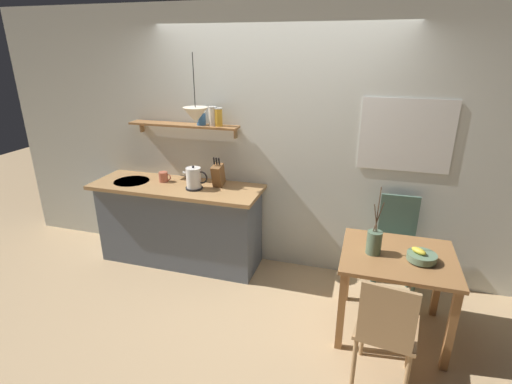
{
  "coord_description": "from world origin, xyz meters",
  "views": [
    {
      "loc": [
        0.92,
        -3.15,
        2.29
      ],
      "look_at": [
        -0.1,
        0.25,
        0.95
      ],
      "focal_mm": 27.22,
      "sensor_mm": 36.0,
      "label": 1
    }
  ],
  "objects_px": {
    "fruit_bowl": "(421,256)",
    "coffee_mug_by_sink": "(164,177)",
    "dining_chair_far": "(396,242)",
    "pendant_lamp": "(196,115)",
    "dining_chair_near": "(386,328)",
    "twig_vase": "(374,242)",
    "knife_block": "(218,175)",
    "dining_table": "(397,268)",
    "electric_kettle": "(194,179)"
  },
  "relations": [
    {
      "from": "electric_kettle",
      "to": "coffee_mug_by_sink",
      "type": "xyz_separation_m",
      "value": [
        -0.42,
        0.11,
        -0.06
      ]
    },
    {
      "from": "dining_table",
      "to": "fruit_bowl",
      "type": "distance_m",
      "value": 0.23
    },
    {
      "from": "twig_vase",
      "to": "coffee_mug_by_sink",
      "type": "bearing_deg",
      "value": 164.36
    },
    {
      "from": "knife_block",
      "to": "coffee_mug_by_sink",
      "type": "bearing_deg",
      "value": -177.63
    },
    {
      "from": "dining_chair_near",
      "to": "dining_chair_far",
      "type": "distance_m",
      "value": 1.27
    },
    {
      "from": "electric_kettle",
      "to": "coffee_mug_by_sink",
      "type": "distance_m",
      "value": 0.44
    },
    {
      "from": "coffee_mug_by_sink",
      "to": "pendant_lamp",
      "type": "bearing_deg",
      "value": -11.43
    },
    {
      "from": "dining_chair_near",
      "to": "coffee_mug_by_sink",
      "type": "distance_m",
      "value": 2.68
    },
    {
      "from": "fruit_bowl",
      "to": "electric_kettle",
      "type": "distance_m",
      "value": 2.23
    },
    {
      "from": "coffee_mug_by_sink",
      "to": "dining_chair_near",
      "type": "bearing_deg",
      "value": -27.93
    },
    {
      "from": "knife_block",
      "to": "pendant_lamp",
      "type": "xyz_separation_m",
      "value": [
        -0.16,
        -0.12,
        0.63
      ]
    },
    {
      "from": "dining_chair_far",
      "to": "knife_block",
      "type": "xyz_separation_m",
      "value": [
        -1.81,
        -0.0,
        0.5
      ]
    },
    {
      "from": "dining_chair_near",
      "to": "coffee_mug_by_sink",
      "type": "height_order",
      "value": "coffee_mug_by_sink"
    },
    {
      "from": "dining_chair_near",
      "to": "knife_block",
      "type": "distance_m",
      "value": 2.19
    },
    {
      "from": "dining_table",
      "to": "dining_chair_near",
      "type": "height_order",
      "value": "dining_chair_near"
    },
    {
      "from": "dining_chair_far",
      "to": "knife_block",
      "type": "relative_size",
      "value": 3.02
    },
    {
      "from": "dining_chair_far",
      "to": "electric_kettle",
      "type": "bearing_deg",
      "value": -176.01
    },
    {
      "from": "dining_chair_near",
      "to": "coffee_mug_by_sink",
      "type": "xyz_separation_m",
      "value": [
        -2.33,
        1.24,
        0.46
      ]
    },
    {
      "from": "dining_chair_far",
      "to": "twig_vase",
      "type": "xyz_separation_m",
      "value": [
        -0.23,
        -0.65,
        0.29
      ]
    },
    {
      "from": "fruit_bowl",
      "to": "twig_vase",
      "type": "relative_size",
      "value": 0.39
    },
    {
      "from": "dining_chair_near",
      "to": "pendant_lamp",
      "type": "xyz_separation_m",
      "value": [
        -1.87,
        1.14,
        1.16
      ]
    },
    {
      "from": "twig_vase",
      "to": "knife_block",
      "type": "bearing_deg",
      "value": 157.87
    },
    {
      "from": "dining_table",
      "to": "pendant_lamp",
      "type": "distance_m",
      "value": 2.27
    },
    {
      "from": "dining_chair_near",
      "to": "twig_vase",
      "type": "bearing_deg",
      "value": 101.08
    },
    {
      "from": "fruit_bowl",
      "to": "knife_block",
      "type": "height_order",
      "value": "knife_block"
    },
    {
      "from": "dining_chair_near",
      "to": "dining_chair_far",
      "type": "xyz_separation_m",
      "value": [
        0.1,
        1.26,
        0.03
      ]
    },
    {
      "from": "dining_chair_far",
      "to": "dining_chair_near",
      "type": "bearing_deg",
      "value": -94.72
    },
    {
      "from": "fruit_bowl",
      "to": "coffee_mug_by_sink",
      "type": "height_order",
      "value": "coffee_mug_by_sink"
    },
    {
      "from": "twig_vase",
      "to": "pendant_lamp",
      "type": "bearing_deg",
      "value": 163.26
    },
    {
      "from": "dining_table",
      "to": "dining_chair_far",
      "type": "relative_size",
      "value": 0.91
    },
    {
      "from": "dining_table",
      "to": "coffee_mug_by_sink",
      "type": "height_order",
      "value": "coffee_mug_by_sink"
    },
    {
      "from": "dining_table",
      "to": "knife_block",
      "type": "xyz_separation_m",
      "value": [
        -1.78,
        0.62,
        0.43
      ]
    },
    {
      "from": "dining_chair_far",
      "to": "pendant_lamp",
      "type": "bearing_deg",
      "value": -176.51
    },
    {
      "from": "dining_chair_far",
      "to": "twig_vase",
      "type": "distance_m",
      "value": 0.74
    },
    {
      "from": "dining_chair_near",
      "to": "fruit_bowl",
      "type": "height_order",
      "value": "dining_chair_near"
    },
    {
      "from": "fruit_bowl",
      "to": "twig_vase",
      "type": "distance_m",
      "value": 0.36
    },
    {
      "from": "twig_vase",
      "to": "coffee_mug_by_sink",
      "type": "height_order",
      "value": "twig_vase"
    },
    {
      "from": "fruit_bowl",
      "to": "dining_chair_near",
      "type": "bearing_deg",
      "value": -111.72
    },
    {
      "from": "fruit_bowl",
      "to": "knife_block",
      "type": "distance_m",
      "value": 2.07
    },
    {
      "from": "dining_chair_near",
      "to": "fruit_bowl",
      "type": "xyz_separation_m",
      "value": [
        0.24,
        0.59,
        0.26
      ]
    },
    {
      "from": "electric_kettle",
      "to": "dining_chair_far",
      "type": "bearing_deg",
      "value": 3.99
    },
    {
      "from": "dining_table",
      "to": "coffee_mug_by_sink",
      "type": "xyz_separation_m",
      "value": [
        -2.41,
        0.59,
        0.36
      ]
    },
    {
      "from": "dining_chair_far",
      "to": "fruit_bowl",
      "type": "xyz_separation_m",
      "value": [
        0.13,
        -0.67,
        0.24
      ]
    },
    {
      "from": "dining_chair_near",
      "to": "dining_chair_far",
      "type": "height_order",
      "value": "dining_chair_far"
    },
    {
      "from": "twig_vase",
      "to": "knife_block",
      "type": "distance_m",
      "value": 1.72
    },
    {
      "from": "dining_table",
      "to": "fruit_bowl",
      "type": "relative_size",
      "value": 3.97
    },
    {
      "from": "fruit_bowl",
      "to": "electric_kettle",
      "type": "bearing_deg",
      "value": 166.21
    },
    {
      "from": "dining_table",
      "to": "dining_chair_near",
      "type": "distance_m",
      "value": 0.66
    },
    {
      "from": "fruit_bowl",
      "to": "knife_block",
      "type": "xyz_separation_m",
      "value": [
        -1.94,
        0.67,
        0.27
      ]
    },
    {
      "from": "dining_chair_far",
      "to": "pendant_lamp",
      "type": "xyz_separation_m",
      "value": [
        -1.97,
        -0.12,
        1.13
      ]
    }
  ]
}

